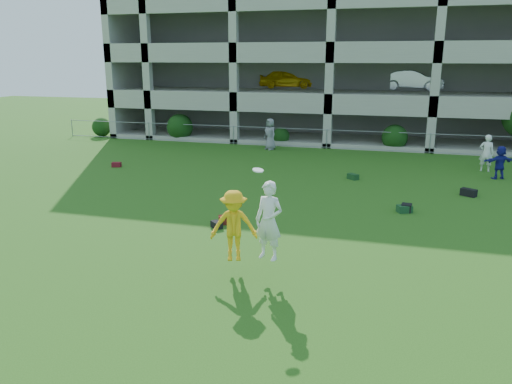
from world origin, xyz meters
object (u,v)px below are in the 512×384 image
(frisbee_contest, at_px, (244,224))
(crate_d, at_px, (406,208))
(bystander_c, at_px, (270,134))
(bystander_d, at_px, (500,162))
(parking_garage, at_px, (346,49))
(bystander_e, at_px, (486,153))

(frisbee_contest, bearing_deg, crate_d, 58.67)
(crate_d, height_order, frisbee_contest, frisbee_contest)
(bystander_c, xyz_separation_m, crate_d, (7.87, -10.97, -0.79))
(bystander_d, relative_size, crate_d, 4.38)
(crate_d, relative_size, frisbee_contest, 0.14)
(frisbee_contest, bearing_deg, parking_garage, 91.07)
(bystander_e, bearing_deg, parking_garage, -44.58)
(bystander_c, xyz_separation_m, parking_garage, (3.27, 9.93, 5.08))
(bystander_d, distance_m, crate_d, 7.71)
(bystander_c, relative_size, bystander_e, 1.03)
(bystander_c, height_order, parking_garage, parking_garage)
(bystander_c, height_order, frisbee_contest, frisbee_contest)
(bystander_d, height_order, parking_garage, parking_garage)
(bystander_d, bearing_deg, bystander_c, -45.76)
(bystander_c, bearing_deg, parking_garage, 109.67)
(crate_d, height_order, parking_garage, parking_garage)
(bystander_e, bearing_deg, bystander_c, -1.87)
(bystander_d, xyz_separation_m, frisbee_contest, (-8.22, -13.19, 0.59))
(parking_garage, bearing_deg, crate_d, -77.58)
(bystander_c, distance_m, frisbee_contest, 18.08)
(bystander_e, height_order, crate_d, bystander_e)
(bystander_c, xyz_separation_m, frisbee_contest, (3.78, -17.68, 0.41))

